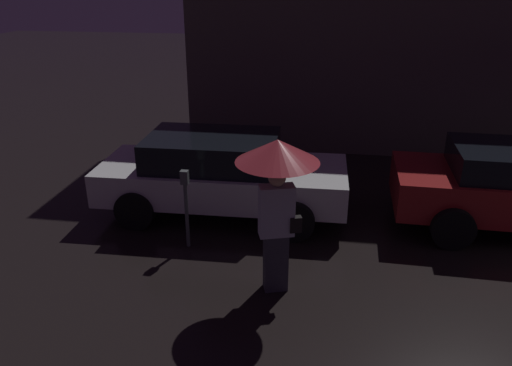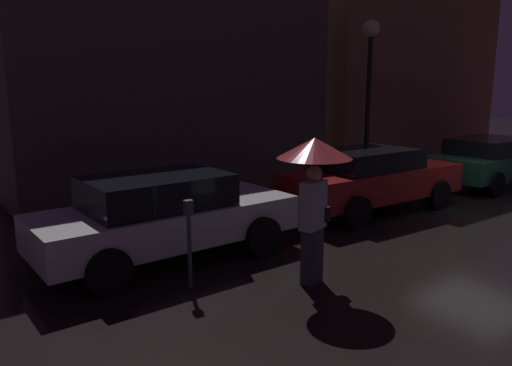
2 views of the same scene
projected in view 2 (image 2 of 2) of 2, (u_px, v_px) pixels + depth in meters
The scene contains 9 objects.
ground_plane at pixel (481, 209), 11.93m from camera, with size 60.00×60.00×0.00m, color black.
building_facade_left at pixel (172, 72), 13.65m from camera, with size 8.85×3.00×6.50m.
building_facade_right at pixel (398, 52), 19.05m from camera, with size 8.68×3.00×8.18m.
parked_car_white at pixel (165, 215), 8.45m from camera, with size 4.47×1.96×1.47m.
parked_car_red at pixel (371, 178), 11.63m from camera, with size 4.59×1.93×1.47m.
parked_car_green at pixel (489, 160), 14.55m from camera, with size 4.26×2.03×1.39m.
pedestrian_with_umbrella at pixel (314, 171), 7.20m from camera, with size 1.09×1.09×2.21m.
parking_meter at pixel (189, 234), 7.25m from camera, with size 0.12×0.10×1.32m.
street_lamp_near at pixel (370, 63), 14.46m from camera, with size 0.50×0.50×4.73m.
Camera 2 is at (-11.18, -6.14, 2.99)m, focal length 35.00 mm.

